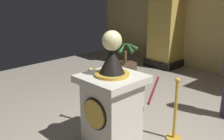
{
  "coord_description": "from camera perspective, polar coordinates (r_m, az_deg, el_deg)",
  "views": [
    {
      "loc": [
        2.47,
        -2.87,
        2.34
      ],
      "look_at": [
        -0.17,
        -0.3,
        1.2
      ],
      "focal_mm": 44.05,
      "sensor_mm": 36.0,
      "label": 1
    }
  ],
  "objects": [
    {
      "name": "potted_palm_left",
      "position": [
        6.88,
        2.71,
        0.09
      ],
      "size": [
        0.67,
        0.63,
        1.06
      ],
      "color": "#4C3828",
      "rests_on": "ground_plane"
    },
    {
      "name": "stanchion_near",
      "position": [
        4.44,
        12.93,
        -9.77
      ],
      "size": [
        0.24,
        0.24,
        1.03
      ],
      "color": "gold",
      "rests_on": "ground_plane"
    },
    {
      "name": "velvet_rope",
      "position": [
        4.39,
        4.08,
        -3.56
      ],
      "size": [
        0.98,
        0.97,
        0.22
      ],
      "color": "#591419"
    },
    {
      "name": "stanchion_far",
      "position": [
        4.78,
        -4.29,
        -7.29
      ],
      "size": [
        0.24,
        0.24,
        1.04
      ],
      "color": "gold",
      "rests_on": "ground_plane"
    },
    {
      "name": "pedestal_clock",
      "position": [
        4.04,
        -0.05,
        -6.89
      ],
      "size": [
        0.83,
        0.83,
        1.76
      ],
      "color": "beige",
      "rests_on": "ground_plane"
    }
  ]
}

